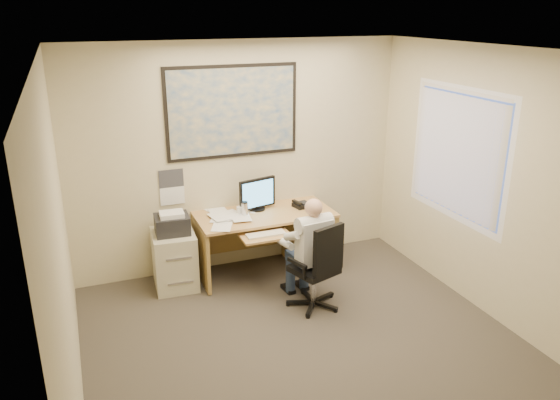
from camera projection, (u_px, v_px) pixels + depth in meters
name	position (u px, v px, depth m)	size (l,w,h in m)	color
room_shell	(322.00, 223.00, 4.48)	(4.00, 4.50, 2.70)	#3A352D
desk	(290.00, 233.00, 6.62)	(1.60, 0.97, 1.13)	tan
world_map	(233.00, 112.00, 6.23)	(1.56, 0.03, 1.06)	#1E4C93
wall_calendar	(172.00, 187.00, 6.25)	(0.28, 0.01, 0.42)	white
window_blinds	(457.00, 154.00, 5.79)	(0.06, 1.40, 1.30)	beige
filing_cabinet	(174.00, 254.00, 6.17)	(0.50, 0.59, 0.91)	beige
office_chair	(314.00, 283.00, 5.74)	(0.73, 0.73, 0.97)	black
person	(313.00, 253.00, 5.70)	(0.49, 0.70, 1.20)	silver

